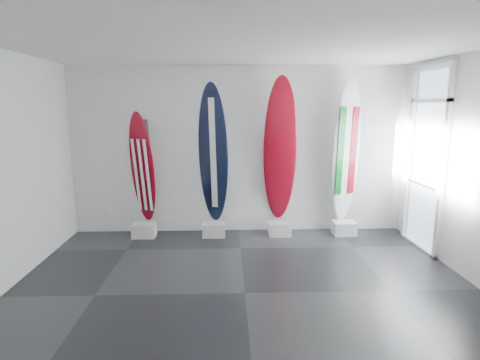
{
  "coord_description": "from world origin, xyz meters",
  "views": [
    {
      "loc": [
        -0.21,
        -4.47,
        2.3
      ],
      "look_at": [
        -0.01,
        1.4,
        1.17
      ],
      "focal_mm": 29.0,
      "sensor_mm": 36.0,
      "label": 1
    }
  ],
  "objects_px": {
    "surfboard_navy": "(213,154)",
    "surfboard_italy": "(346,151)",
    "surfboard_usa": "(142,168)",
    "surfboard_swiss": "(280,151)"
  },
  "relations": [
    {
      "from": "surfboard_navy",
      "to": "surfboard_italy",
      "type": "distance_m",
      "value": 2.36
    },
    {
      "from": "surfboard_usa",
      "to": "surfboard_italy",
      "type": "distance_m",
      "value": 3.61
    },
    {
      "from": "surfboard_navy",
      "to": "surfboard_usa",
      "type": "bearing_deg",
      "value": -158.04
    },
    {
      "from": "surfboard_italy",
      "to": "surfboard_swiss",
      "type": "bearing_deg",
      "value": 158.89
    },
    {
      "from": "surfboard_navy",
      "to": "surfboard_italy",
      "type": "relative_size",
      "value": 0.97
    },
    {
      "from": "surfboard_usa",
      "to": "surfboard_swiss",
      "type": "height_order",
      "value": "surfboard_swiss"
    },
    {
      "from": "surfboard_swiss",
      "to": "surfboard_usa",
      "type": "bearing_deg",
      "value": -175.9
    },
    {
      "from": "surfboard_navy",
      "to": "surfboard_swiss",
      "type": "xyz_separation_m",
      "value": [
        1.18,
        0.0,
        0.05
      ]
    },
    {
      "from": "surfboard_usa",
      "to": "surfboard_italy",
      "type": "height_order",
      "value": "surfboard_italy"
    },
    {
      "from": "surfboard_swiss",
      "to": "surfboard_navy",
      "type": "bearing_deg",
      "value": -175.9
    }
  ]
}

